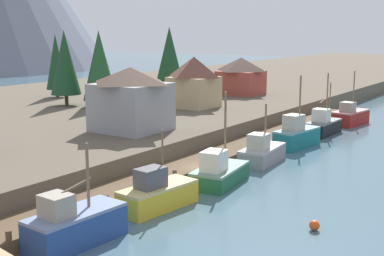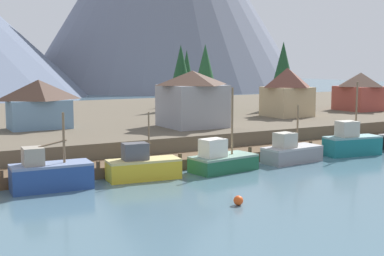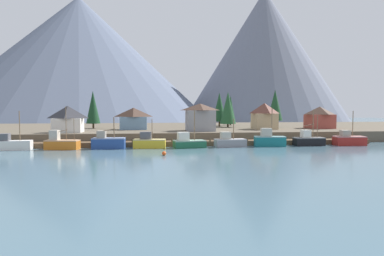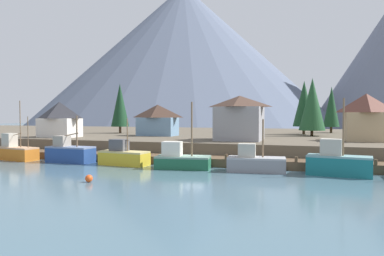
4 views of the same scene
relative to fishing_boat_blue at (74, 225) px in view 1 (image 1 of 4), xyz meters
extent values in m
cube|color=#476675|center=(16.63, 21.59, -1.74)|extent=(400.00, 400.00, 1.00)
cube|color=brown|center=(16.63, 3.59, -0.74)|extent=(80.00, 4.00, 1.00)
cylinder|color=brown|center=(-3.37, 1.79, -0.44)|extent=(0.36, 0.36, 1.60)
cylinder|color=brown|center=(4.63, 1.79, -0.44)|extent=(0.36, 0.36, 1.60)
cylinder|color=brown|center=(12.63, 1.79, -0.44)|extent=(0.36, 0.36, 1.60)
cylinder|color=brown|center=(20.63, 1.79, -0.44)|extent=(0.36, 0.36, 1.60)
cylinder|color=brown|center=(28.63, 1.79, -0.44)|extent=(0.36, 0.36, 1.60)
cylinder|color=brown|center=(36.63, 1.79, -0.44)|extent=(0.36, 0.36, 1.60)
cylinder|color=brown|center=(44.63, 1.79, -0.44)|extent=(0.36, 0.36, 1.60)
cylinder|color=brown|center=(52.63, 1.79, -0.44)|extent=(0.36, 0.36, 1.60)
cube|color=navy|center=(0.13, -0.01, -0.29)|extent=(6.39, 2.92, 1.91)
cube|color=#6C7DA2|center=(0.13, -0.01, 0.76)|extent=(6.39, 2.92, 0.20)
cube|color=gray|center=(-1.24, 0.07, 1.56)|extent=(1.65, 1.83, 1.39)
cylinder|color=brown|center=(1.19, -0.07, 2.88)|extent=(0.19, 0.19, 4.03)
cylinder|color=brown|center=(0.29, -0.02, 2.44)|extent=(2.23, 0.26, 0.55)
cube|color=gold|center=(8.08, -0.08, -0.46)|extent=(6.48, 3.08, 1.56)
cube|color=tan|center=(8.08, -0.08, 0.42)|extent=(6.48, 3.08, 0.20)
cube|color=#4C4C51|center=(7.35, 0.00, 1.24)|extent=(2.28, 1.67, 1.45)
cylinder|color=brown|center=(8.58, -0.14, 2.55)|extent=(0.14, 0.14, 4.07)
cylinder|color=brown|center=(7.85, -0.06, 1.77)|extent=(1.85, 0.30, 0.27)
cube|color=#1E5B3D|center=(16.02, -0.50, -0.60)|extent=(6.62, 3.84, 1.28)
cube|color=gray|center=(16.02, -0.50, 0.13)|extent=(6.62, 3.84, 0.20)
cube|color=silver|center=(14.74, -0.69, 1.06)|extent=(2.40, 1.98, 1.66)
cylinder|color=brown|center=(17.04, -0.35, 3.37)|extent=(0.20, 0.20, 6.28)
cube|color=gray|center=(24.46, -0.17, -0.54)|extent=(6.48, 3.23, 1.41)
cube|color=#9F9FA2|center=(24.46, -0.17, 0.27)|extent=(6.48, 3.23, 0.20)
cube|color=#B2AD9E|center=(23.44, -0.26, 1.11)|extent=(2.01, 1.89, 1.47)
cylinder|color=brown|center=(25.15, -0.10, 2.46)|extent=(0.18, 0.18, 4.17)
cube|color=#196B70|center=(32.89, -0.13, -0.30)|extent=(6.51, 3.17, 1.88)
cube|color=#679496|center=(32.89, -0.13, 0.74)|extent=(6.51, 3.17, 0.20)
cube|color=#B2AD9E|center=(32.14, -0.03, 1.68)|extent=(2.29, 1.97, 1.69)
cylinder|color=brown|center=(33.27, -0.18, 3.79)|extent=(0.19, 0.19, 5.90)
cube|color=black|center=(41.62, 0.14, -0.48)|extent=(6.32, 2.65, 1.53)
cube|color=slate|center=(41.62, 0.14, 0.39)|extent=(6.32, 2.65, 0.20)
cube|color=silver|center=(40.86, 0.16, 1.28)|extent=(1.73, 1.90, 1.59)
cylinder|color=brown|center=(42.48, 0.11, 3.46)|extent=(0.17, 0.17, 5.93)
cylinder|color=brown|center=(43.43, 0.09, 2.82)|extent=(0.14, 0.14, 4.66)
cylinder|color=brown|center=(41.47, 0.14, 3.10)|extent=(2.51, 0.19, 0.59)
cube|color=maroon|center=(50.50, -0.36, -0.37)|extent=(6.55, 3.58, 1.75)
cube|color=#AD6C6A|center=(50.50, -0.36, 0.60)|extent=(6.55, 3.58, 0.20)
cube|color=gray|center=(49.58, -0.25, 1.34)|extent=(1.92, 1.91, 1.27)
cylinder|color=brown|center=(51.16, -0.44, 3.41)|extent=(0.16, 0.16, 5.40)
cube|color=#9E4238|center=(54.18, 19.03, 3.16)|extent=(6.19, 6.29, 3.81)
pyramid|color=#422D23|center=(54.18, 19.03, 6.15)|extent=(6.50, 6.61, 2.17)
cube|color=tan|center=(37.82, 17.11, 3.32)|extent=(5.60, 5.61, 4.13)
pyramid|color=brown|center=(37.82, 17.11, 6.74)|extent=(5.88, 5.89, 2.71)
cube|color=gray|center=(20.19, 12.95, 3.73)|extent=(6.53, 6.71, 4.95)
pyramid|color=#422D23|center=(20.19, 12.95, 7.04)|extent=(6.86, 7.05, 1.66)
cylinder|color=#4C3823|center=(29.14, 32.67, 2.03)|extent=(0.50, 0.50, 1.55)
cone|color=#194223|center=(29.14, 32.67, 7.22)|extent=(4.16, 4.16, 8.81)
cylinder|color=#4C3823|center=(30.58, 27.55, 1.76)|extent=(0.50, 0.50, 1.01)
cone|color=#1E4C28|center=(30.58, 27.55, 6.93)|extent=(4.60, 4.60, 9.32)
cylinder|color=#4C3823|center=(44.17, 26.01, 2.24)|extent=(0.50, 0.50, 1.97)
cone|color=#194223|center=(44.17, 26.01, 7.69)|extent=(4.38, 4.38, 8.92)
cylinder|color=#4C3823|center=(34.58, 40.72, 1.89)|extent=(0.50, 0.50, 1.27)
cone|color=#194223|center=(34.58, 40.72, 6.77)|extent=(3.30, 3.30, 8.48)
sphere|color=#E04C19|center=(10.48, -11.13, -0.89)|extent=(0.70, 0.70, 0.70)
camera|label=1|loc=(-20.82, -23.02, 11.65)|focal=49.25mm
camera|label=2|loc=(-10.20, -41.48, 8.82)|focal=49.58mm
camera|label=3|loc=(8.36, -65.19, 6.38)|focal=30.57mm
camera|label=4|loc=(29.72, -39.38, 5.01)|focal=33.25mm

